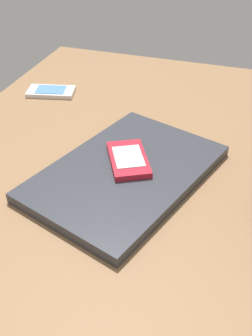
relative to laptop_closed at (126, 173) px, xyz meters
The scene contains 4 objects.
desk_surface 5.04cm from the laptop_closed, 169.02° to the right, with size 120.00×80.00×3.00cm, color olive.
laptop_closed is the anchor object (origin of this frame).
cell_phone_on_laptop 2.52cm from the laptop_closed, ahead, with size 12.47×10.61×1.22cm.
cell_phone_on_desk 37.52cm from the laptop_closed, 46.76° to the left, with size 8.27×12.08×1.12cm.
Camera 1 is at (-49.38, -16.81, 46.49)cm, focal length 43.69 mm.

